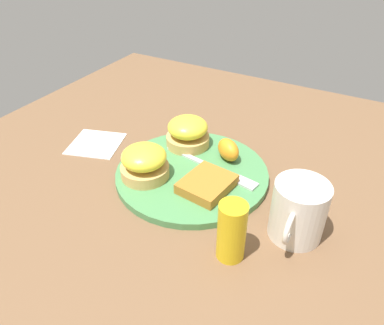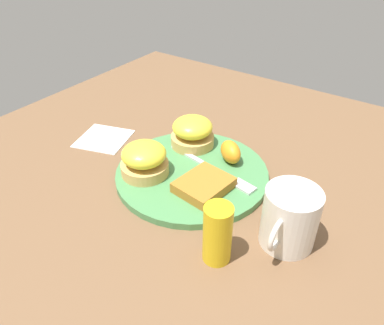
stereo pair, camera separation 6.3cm
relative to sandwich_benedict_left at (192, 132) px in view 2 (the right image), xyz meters
The scene contains 10 objects.
ground_plane 0.11m from the sandwich_benedict_left, 34.41° to the left, with size 1.10×1.10×0.00m, color brown.
plate 0.11m from the sandwich_benedict_left, 34.41° to the left, with size 0.30×0.30×0.01m, color #47844C.
sandwich_benedict_left is the anchor object (origin of this frame).
sandwich_benedict_right 0.14m from the sandwich_benedict_left, ahead, with size 0.09×0.09×0.07m.
hashbrown_patty 0.16m from the sandwich_benedict_left, 42.66° to the left, with size 0.10×0.08×0.02m, color #A56923.
orange_wedge 0.10m from the sandwich_benedict_left, 86.08° to the left, with size 0.06×0.04×0.04m, color orange.
fork 0.11m from the sandwich_benedict_left, 59.38° to the left, with size 0.06×0.22×0.00m.
cup 0.31m from the sandwich_benedict_left, 63.93° to the left, with size 0.12×0.09×0.10m.
napkin 0.22m from the sandwich_benedict_left, 67.28° to the right, with size 0.11×0.11×0.00m, color white.
condiment_bottle 0.31m from the sandwich_benedict_left, 41.86° to the left, with size 0.04×0.04×0.10m, color gold.
Camera 2 is at (0.49, 0.35, 0.46)m, focal length 35.00 mm.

